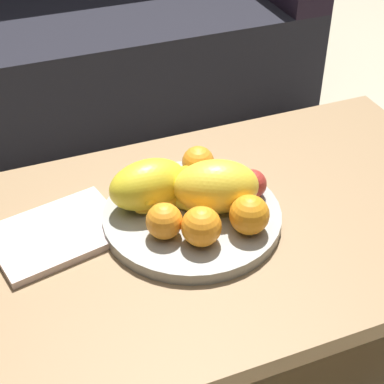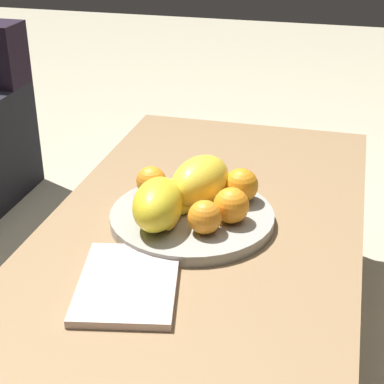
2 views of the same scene
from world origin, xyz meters
The scene contains 12 objects.
ground_plane centered at (0.00, 0.00, 0.00)m, with size 8.00×8.00×0.00m, color #B0A78C.
coffee_table centered at (0.00, 0.00, 0.35)m, with size 1.19×0.69×0.39m.
fruit_bowl centered at (-0.04, 0.02, 0.40)m, with size 0.36×0.36×0.03m, color #9B9C94.
melon_large_front centered at (-0.11, 0.08, 0.46)m, with size 0.16×0.10×0.10m, color yellow.
melon_smaller_beside centered at (0.01, 0.02, 0.47)m, with size 0.17×0.11×0.11m, color yellow.
orange_front centered at (-0.06, -0.07, 0.45)m, with size 0.08×0.08×0.08m, color orange.
orange_left centered at (0.02, 0.14, 0.45)m, with size 0.07×0.07×0.07m, color orange.
orange_right centered at (0.04, -0.07, 0.45)m, with size 0.08×0.08×0.08m, color orange.
orange_back centered at (-0.11, -0.02, 0.45)m, with size 0.07×0.07×0.07m, color orange.
apple_front centered at (0.09, 0.03, 0.44)m, with size 0.06×0.06×0.06m, color #AB3028.
banana_bunch centered at (-0.07, 0.06, 0.44)m, with size 0.16×0.15×0.06m.
magazine centered at (-0.30, 0.08, 0.40)m, with size 0.25×0.18×0.02m, color beige.
Camera 2 is at (-1.19, -0.28, 1.07)m, focal length 58.03 mm.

